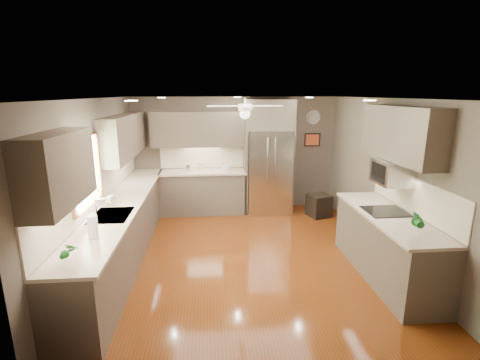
{
  "coord_description": "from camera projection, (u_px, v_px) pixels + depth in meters",
  "views": [
    {
      "loc": [
        -0.55,
        -5.17,
        2.58
      ],
      "look_at": [
        -0.05,
        0.6,
        1.12
      ],
      "focal_mm": 26.0,
      "sensor_mm": 36.0,
      "label": 1
    }
  ],
  "objects": [
    {
      "name": "stool",
      "position": [
        319.0,
        205.0,
        7.43
      ],
      "size": [
        0.53,
        0.53,
        0.49
      ],
      "color": "black",
      "rests_on": "ground"
    },
    {
      "name": "sink",
      "position": [
        112.0,
        217.0,
        4.8
      ],
      "size": [
        0.5,
        0.7,
        0.32
      ],
      "color": "silver",
      "rests_on": "left_run"
    },
    {
      "name": "ceiling_fan",
      "position": [
        245.0,
        109.0,
        5.39
      ],
      "size": [
        1.18,
        1.18,
        0.32
      ],
      "color": "white",
      "rests_on": "ceiling"
    },
    {
      "name": "recessed_lights",
      "position": [
        242.0,
        98.0,
        5.44
      ],
      "size": [
        2.84,
        3.14,
        0.01
      ],
      "color": "white",
      "rests_on": "ceiling"
    },
    {
      "name": "canister_c",
      "position": [
        201.0,
        166.0,
        7.53
      ],
      "size": [
        0.14,
        0.14,
        0.18
      ],
      "primitive_type": "cylinder",
      "rotation": [
        0.0,
        0.0,
        0.4
      ],
      "color": "beige",
      "rests_on": "back_run"
    },
    {
      "name": "window",
      "position": [
        85.0,
        172.0,
        4.62
      ],
      "size": [
        0.05,
        1.12,
        0.92
      ],
      "color": "#BFF2B2",
      "rests_on": "wall_left"
    },
    {
      "name": "ceiling",
      "position": [
        247.0,
        98.0,
        5.06
      ],
      "size": [
        5.0,
        5.0,
        0.0
      ],
      "primitive_type": "plane",
      "rotation": [
        3.14,
        0.0,
        0.0
      ],
      "color": "white",
      "rests_on": "ground"
    },
    {
      "name": "uppers",
      "position": [
        199.0,
        136.0,
        5.84
      ],
      "size": [
        4.5,
        4.7,
        0.95
      ],
      "color": "#50473A",
      "rests_on": "wall_left"
    },
    {
      "name": "wall_front",
      "position": [
        277.0,
        254.0,
        2.95
      ],
      "size": [
        4.5,
        0.0,
        4.5
      ],
      "primitive_type": "plane",
      "rotation": [
        -1.57,
        0.0,
        0.0
      ],
      "color": "brown",
      "rests_on": "ground"
    },
    {
      "name": "left_run",
      "position": [
        124.0,
        228.0,
        5.53
      ],
      "size": [
        0.65,
        4.7,
        1.45
      ],
      "color": "#50473A",
      "rests_on": "ground"
    },
    {
      "name": "floor",
      "position": [
        246.0,
        255.0,
        5.67
      ],
      "size": [
        5.0,
        5.0,
        0.0
      ],
      "primitive_type": "plane",
      "color": "#4C270A",
      "rests_on": "ground"
    },
    {
      "name": "wall_back",
      "position": [
        235.0,
        154.0,
        7.78
      ],
      "size": [
        4.5,
        0.0,
        4.5
      ],
      "primitive_type": "plane",
      "rotation": [
        1.57,
        0.0,
        0.0
      ],
      "color": "brown",
      "rests_on": "ground"
    },
    {
      "name": "microwave",
      "position": [
        392.0,
        172.0,
        4.95
      ],
      "size": [
        0.43,
        0.55,
        0.34
      ],
      "color": "silver",
      "rests_on": "wall_right"
    },
    {
      "name": "framed_print",
      "position": [
        312.0,
        140.0,
        7.83
      ],
      "size": [
        0.36,
        0.03,
        0.3
      ],
      "color": "black",
      "rests_on": "wall_back"
    },
    {
      "name": "wall_clock",
      "position": [
        313.0,
        117.0,
        7.72
      ],
      "size": [
        0.3,
        0.03,
        0.3
      ],
      "color": "white",
      "rests_on": "wall_back"
    },
    {
      "name": "refrigerator",
      "position": [
        268.0,
        159.0,
        7.52
      ],
      "size": [
        1.06,
        0.75,
        2.45
      ],
      "color": "silver",
      "rests_on": "ground"
    },
    {
      "name": "potted_plant_left",
      "position": [
        68.0,
        251.0,
        3.4
      ],
      "size": [
        0.15,
        0.1,
        0.26
      ],
      "primitive_type": "imported",
      "rotation": [
        0.0,
        0.0,
        -0.07
      ],
      "color": "#1B6021",
      "rests_on": "left_run"
    },
    {
      "name": "potted_plant_right",
      "position": [
        418.0,
        221.0,
        4.16
      ],
      "size": [
        0.19,
        0.16,
        0.3
      ],
      "primitive_type": "imported",
      "rotation": [
        0.0,
        0.0,
        -0.2
      ],
      "color": "#1B6021",
      "rests_on": "right_run"
    },
    {
      "name": "wall_right",
      "position": [
        386.0,
        178.0,
        5.55
      ],
      "size": [
        0.0,
        5.0,
        5.0
      ],
      "primitive_type": "plane",
      "rotation": [
        1.57,
        0.0,
        -1.57
      ],
      "color": "brown",
      "rests_on": "ground"
    },
    {
      "name": "back_run",
      "position": [
        203.0,
        191.0,
        7.62
      ],
      "size": [
        1.85,
        0.65,
        1.45
      ],
      "color": "#50473A",
      "rests_on": "ground"
    },
    {
      "name": "wall_left",
      "position": [
        97.0,
        185.0,
        5.18
      ],
      "size": [
        0.0,
        5.0,
        5.0
      ],
      "primitive_type": "plane",
      "rotation": [
        1.57,
        0.0,
        1.57
      ],
      "color": "brown",
      "rests_on": "ground"
    },
    {
      "name": "canister_b",
      "position": [
        188.0,
        168.0,
        7.46
      ],
      "size": [
        0.12,
        0.12,
        0.15
      ],
      "primitive_type": "cylinder",
      "rotation": [
        0.0,
        0.0,
        0.3
      ],
      "color": "silver",
      "rests_on": "back_run"
    },
    {
      "name": "bowl",
      "position": [
        226.0,
        169.0,
        7.55
      ],
      "size": [
        0.26,
        0.26,
        0.05
      ],
      "primitive_type": "imported",
      "rotation": [
        0.0,
        0.0,
        0.33
      ],
      "color": "beige",
      "rests_on": "back_run"
    },
    {
      "name": "soap_bottle",
      "position": [
        111.0,
        198.0,
        5.21
      ],
      "size": [
        0.11,
        0.11,
        0.2
      ],
      "primitive_type": "imported",
      "rotation": [
        0.0,
        0.0,
        -0.24
      ],
      "color": "white",
      "rests_on": "left_run"
    },
    {
      "name": "right_run",
      "position": [
        387.0,
        244.0,
        4.94
      ],
      "size": [
        0.7,
        2.2,
        1.45
      ],
      "color": "#50473A",
      "rests_on": "ground"
    },
    {
      "name": "paper_towel",
      "position": [
        93.0,
        226.0,
        4.01
      ],
      "size": [
        0.11,
        0.11,
        0.29
      ],
      "color": "white",
      "rests_on": "left_run"
    }
  ]
}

